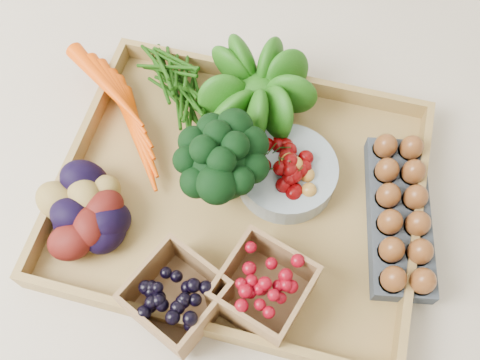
% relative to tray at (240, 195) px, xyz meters
% --- Properties ---
extents(ground, '(4.00, 4.00, 0.00)m').
position_rel_tray_xyz_m(ground, '(0.00, 0.00, -0.01)').
color(ground, beige).
rests_on(ground, ground).
extents(tray, '(0.55, 0.45, 0.01)m').
position_rel_tray_xyz_m(tray, '(0.00, 0.00, 0.00)').
color(tray, '#A98647').
rests_on(tray, ground).
extents(carrots, '(0.20, 0.15, 0.05)m').
position_rel_tray_xyz_m(carrots, '(-0.21, 0.08, 0.03)').
color(carrots, '#F04903').
rests_on(carrots, tray).
extents(lettuce, '(0.13, 0.13, 0.13)m').
position_rel_tray_xyz_m(lettuce, '(-0.01, 0.16, 0.07)').
color(lettuce, '#164B0B').
rests_on(lettuce, tray).
extents(broccoli, '(0.14, 0.14, 0.11)m').
position_rel_tray_xyz_m(broccoli, '(-0.03, -0.00, 0.06)').
color(broccoli, black).
rests_on(broccoli, tray).
extents(cherry_bowl, '(0.16, 0.16, 0.04)m').
position_rel_tray_xyz_m(cherry_bowl, '(0.06, 0.04, 0.03)').
color(cherry_bowl, '#8C9EA5').
rests_on(cherry_bowl, tray).
extents(egg_carton, '(0.14, 0.27, 0.03)m').
position_rel_tray_xyz_m(egg_carton, '(0.24, 0.02, 0.02)').
color(egg_carton, '#3B424C').
rests_on(egg_carton, tray).
extents(potatoes, '(0.16, 0.16, 0.09)m').
position_rel_tray_xyz_m(potatoes, '(-0.20, -0.11, 0.05)').
color(potatoes, '#440E0A').
rests_on(potatoes, tray).
extents(punnet_blackberry, '(0.15, 0.15, 0.08)m').
position_rel_tray_xyz_m(punnet_blackberry, '(-0.04, -0.19, 0.05)').
color(punnet_blackberry, black).
rests_on(punnet_blackberry, tray).
extents(punnet_raspberry, '(0.14, 0.14, 0.08)m').
position_rel_tray_xyz_m(punnet_raspberry, '(0.07, -0.15, 0.05)').
color(punnet_raspberry, maroon).
rests_on(punnet_raspberry, tray).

